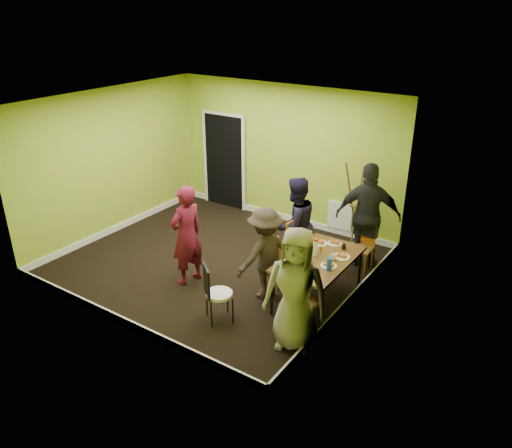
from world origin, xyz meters
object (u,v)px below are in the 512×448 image
Objects in this scene: blue_bottle at (329,264)px; person_back_end at (368,216)px; person_left_far at (295,225)px; chair_front_end at (299,298)px; chair_left_far at (299,246)px; chair_back_end at (365,231)px; thermos at (315,248)px; chair_left_near at (277,266)px; person_standing at (187,235)px; person_front_end at (296,290)px; dining_table at (319,261)px; person_left_near at (265,254)px; chair_bentwood at (215,290)px; easel at (360,206)px; orange_bottle at (321,249)px.

person_back_end is (-0.14, 1.75, 0.08)m from blue_bottle.
person_back_end is (0.94, 0.83, 0.09)m from person_left_far.
chair_front_end is 0.58× the size of person_left_far.
chair_left_far reaches higher than chair_back_end.
person_back_end is (0.23, 1.45, 0.05)m from thermos.
chair_left_near is 3.92× the size of thermos.
chair_left_far is 1.30m from person_back_end.
person_front_end is at bearing 87.75° from person_standing.
person_front_end is (1.03, -1.77, 0.02)m from person_left_far.
chair_left_near is 4.98× the size of blue_bottle.
person_back_end is at bearing 150.47° from chair_left_far.
person_standing reaches higher than dining_table.
person_front_end is (0.83, -0.90, 0.33)m from chair_left_near.
dining_table is 0.82m from chair_left_far.
chair_left_near is at bearing 116.15° from person_standing.
thermos is 0.14× the size of person_front_end.
dining_table is 1.02× the size of person_left_near.
thermos is at bearing 94.50° from chair_bentwood.
easel is 0.78m from person_back_end.
chair_left_far is 0.73m from chair_left_near.
dining_table is 1.51× the size of chair_left_far.
orange_bottle is 0.84m from person_left_far.
orange_bottle is (-0.21, 1.05, 0.25)m from chair_front_end.
blue_bottle is at bearing 113.86° from person_left_near.
chair_back_end is 0.60× the size of easel.
person_left_near reaches higher than chair_front_end.
orange_bottle is (0.90, 1.47, 0.30)m from chair_bentwood.
orange_bottle is at bearing 89.54° from person_front_end.
chair_back_end is 0.58× the size of person_left_far.
chair_back_end is 0.56× the size of person_front_end.
easel is at bearing -61.16° from chair_back_end.
chair_back_end is at bearing 105.95° from chair_bentwood.
chair_left_near is (-0.60, -0.21, -0.17)m from dining_table.
blue_bottle is at bearing 73.47° from person_back_end.
dining_table is at bearing 83.46° from chair_back_end.
thermos is 0.94m from person_left_far.
chair_front_end reaches higher than orange_bottle.
blue_bottle reaches higher than chair_bentwood.
dining_table is at bearing 63.45° from person_back_end.
blue_bottle is 1.75m from person_back_end.
person_standing reaches higher than chair_bentwood.
blue_bottle is (0.15, 0.58, 0.30)m from chair_front_end.
orange_bottle is at bearing 111.30° from dining_table.
chair_bentwood is 1.75m from orange_bottle.
chair_bentwood is 3.49m from easel.
person_standing is (-1.93, -0.69, -0.04)m from thermos.
chair_left_far is 5.29× the size of blue_bottle.
chair_left_near is 1.27m from person_front_end.
person_standing is 2.31m from person_front_end.
person_back_end is 2.61m from person_front_end.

